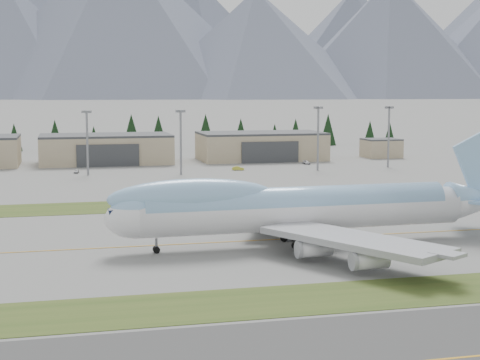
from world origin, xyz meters
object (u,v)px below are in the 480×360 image
object	(u,v)px
hangar_center	(106,149)
boeing_747_freighter	(299,207)
hangar_right	(261,146)
service_vehicle_c	(306,164)
service_vehicle_a	(76,173)
service_vehicle_b	(238,170)

from	to	relation	value
hangar_center	boeing_747_freighter	bearing A→B (deg)	-80.82
hangar_right	service_vehicle_c	world-z (taller)	hangar_right
service_vehicle_c	service_vehicle_a	bearing A→B (deg)	-176.70
service_vehicle_b	service_vehicle_c	bearing A→B (deg)	-49.37
boeing_747_freighter	hangar_center	distance (m)	157.26
boeing_747_freighter	service_vehicle_a	world-z (taller)	boeing_747_freighter
hangar_center	hangar_right	size ratio (longest dim) A/B	1.00
hangar_right	service_vehicle_c	distance (m)	24.89
boeing_747_freighter	hangar_right	size ratio (longest dim) A/B	1.61
service_vehicle_b	service_vehicle_c	distance (m)	32.32
boeing_747_freighter	hangar_right	world-z (taller)	boeing_747_freighter
hangar_right	service_vehicle_b	world-z (taller)	hangar_right
boeing_747_freighter	service_vehicle_a	size ratio (longest dim) A/B	21.19
service_vehicle_c	hangar_center	bearing A→B (deg)	159.90
boeing_747_freighter	hangar_right	xyz separation A→B (m)	(34.90, 155.24, -1.35)
service_vehicle_a	service_vehicle_b	distance (m)	53.95
hangar_center	service_vehicle_b	distance (m)	55.37
service_vehicle_b	service_vehicle_c	xyz separation A→B (m)	(29.20, 13.84, 0.00)
hangar_center	hangar_right	world-z (taller)	same
hangar_right	service_vehicle_a	world-z (taller)	hangar_right
service_vehicle_a	service_vehicle_c	world-z (taller)	service_vehicle_c
service_vehicle_c	service_vehicle_b	bearing A→B (deg)	-158.14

